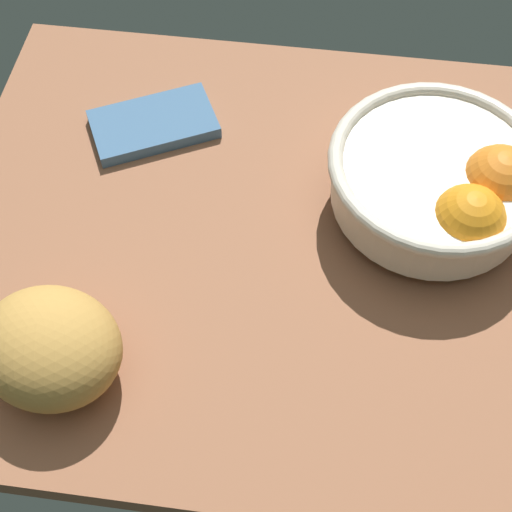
% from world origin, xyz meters
% --- Properties ---
extents(ground_plane, '(0.75, 0.59, 0.03)m').
position_xyz_m(ground_plane, '(0.00, 0.00, -0.01)').
color(ground_plane, '#965E41').
extents(fruit_bowl, '(0.23, 0.23, 0.10)m').
position_xyz_m(fruit_bowl, '(0.15, 0.05, 0.05)').
color(fruit_bowl, beige).
rests_on(fruit_bowl, ground).
extents(bread_loaf, '(0.15, 0.14, 0.09)m').
position_xyz_m(bread_loaf, '(-0.20, -0.18, 0.05)').
color(bread_loaf, '#C49044').
rests_on(bread_loaf, ground).
extents(napkin_folded, '(0.16, 0.13, 0.02)m').
position_xyz_m(napkin_folded, '(-0.18, 0.13, 0.01)').
color(napkin_folded, '#466C93').
rests_on(napkin_folded, ground).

